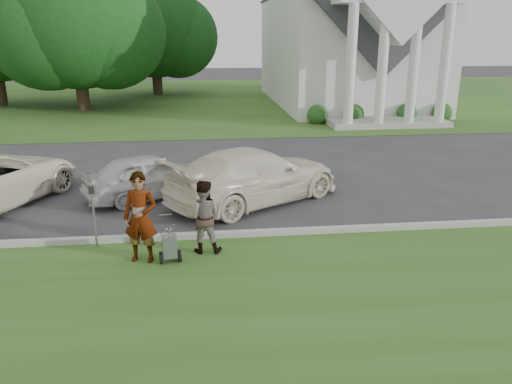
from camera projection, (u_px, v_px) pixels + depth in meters
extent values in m
plane|color=#333335|center=(239.00, 246.00, 11.44)|extent=(120.00, 120.00, 0.00)
cube|color=#30541D|center=(252.00, 317.00, 8.60)|extent=(80.00, 7.00, 0.01)
cube|color=#30541D|center=(210.00, 98.00, 36.98)|extent=(80.00, 30.00, 0.01)
cube|color=#9E9E93|center=(237.00, 234.00, 11.94)|extent=(80.00, 0.18, 0.15)
cube|color=white|center=(342.00, 50.00, 34.04)|extent=(9.00, 16.00, 7.00)
cube|color=#9E9E93|center=(386.00, 122.00, 26.36)|extent=(6.20, 2.60, 0.30)
cylinder|color=white|center=(350.00, 68.00, 24.28)|extent=(0.50, 0.50, 6.00)
cylinder|color=white|center=(382.00, 68.00, 24.45)|extent=(0.50, 0.50, 6.00)
cylinder|color=white|center=(413.00, 68.00, 24.63)|extent=(0.50, 0.50, 6.00)
cylinder|color=white|center=(444.00, 68.00, 24.80)|extent=(0.50, 0.50, 6.00)
sphere|color=#1E4C19|center=(317.00, 115.00, 26.74)|extent=(1.10, 1.10, 1.10)
sphere|color=#1E4C19|center=(354.00, 114.00, 26.96)|extent=(1.10, 1.10, 1.10)
sphere|color=#1E4C19|center=(407.00, 113.00, 27.28)|extent=(1.10, 1.10, 1.10)
sphere|color=#1E4C19|center=(442.00, 113.00, 27.49)|extent=(1.10, 1.10, 1.10)
cylinder|color=#332316|center=(82.00, 84.00, 30.91)|extent=(0.76, 0.76, 3.20)
sphere|color=#154616|center=(75.00, 18.00, 29.71)|extent=(8.40, 8.40, 8.40)
sphere|color=#154616|center=(109.00, 32.00, 30.45)|extent=(6.89, 6.89, 6.89)
sphere|color=#154616|center=(45.00, 29.00, 29.44)|extent=(7.22, 7.22, 7.22)
sphere|color=#154616|center=(25.00, 24.00, 32.51)|extent=(7.54, 7.54, 7.54)
cylinder|color=#332316|center=(157.00, 75.00, 38.93)|extent=(0.76, 0.76, 3.00)
sphere|color=#154616|center=(154.00, 27.00, 37.84)|extent=(7.60, 7.60, 7.60)
sphere|color=#154616|center=(177.00, 37.00, 38.54)|extent=(6.23, 6.23, 6.23)
sphere|color=#154616|center=(134.00, 34.00, 37.56)|extent=(6.54, 6.54, 6.54)
cylinder|color=black|center=(161.00, 258.00, 10.55)|extent=(0.10, 0.27, 0.27)
cylinder|color=black|center=(179.00, 256.00, 10.64)|extent=(0.10, 0.27, 0.27)
cylinder|color=#2D2D33|center=(170.00, 257.00, 10.60)|extent=(0.44, 0.10, 0.03)
cube|color=gray|center=(170.00, 246.00, 10.52)|extent=(0.32, 0.28, 0.49)
cone|color=gray|center=(169.00, 232.00, 10.42)|extent=(0.17, 0.17, 0.14)
cylinder|color=#2D2D33|center=(169.00, 229.00, 10.40)|extent=(0.04, 0.04, 0.05)
cylinder|color=gray|center=(161.00, 230.00, 10.81)|extent=(0.12, 0.65, 0.47)
cylinder|color=gray|center=(173.00, 229.00, 10.88)|extent=(0.12, 0.65, 0.47)
cylinder|color=gray|center=(165.00, 215.00, 11.07)|extent=(0.28, 0.07, 0.02)
imported|color=#999999|center=(141.00, 218.00, 10.42)|extent=(0.80, 0.61, 1.96)
imported|color=#999999|center=(203.00, 217.00, 10.91)|extent=(0.85, 0.69, 1.65)
cylinder|color=gray|center=(94.00, 221.00, 11.20)|extent=(0.05, 0.05, 1.29)
cube|color=#2D2D33|center=(91.00, 189.00, 10.98)|extent=(0.11, 0.08, 0.19)
cylinder|color=gray|center=(91.00, 185.00, 10.95)|extent=(0.10, 0.10, 0.03)
imported|color=silver|center=(150.00, 176.00, 14.65)|extent=(4.17, 3.11, 1.32)
imported|color=#F1E7CD|center=(254.00, 176.00, 14.24)|extent=(5.70, 4.73, 1.56)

